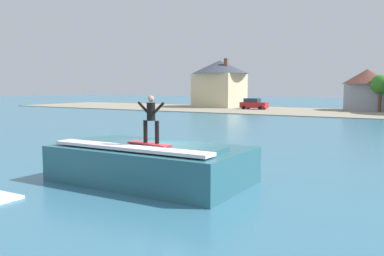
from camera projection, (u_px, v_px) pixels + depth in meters
ground_plane at (171, 179)px, 16.77m from camera, size 260.00×260.00×0.00m
wave_crest at (151, 163)px, 16.21m from camera, size 7.63×4.28×1.60m
surfboard at (149, 144)px, 15.37m from camera, size 2.00×0.72×0.06m
surfer at (151, 116)px, 15.25m from camera, size 1.21×0.32×1.79m
shoreline_bank at (355, 113)px, 57.02m from camera, size 120.00×19.60×0.11m
car_near_shore at (254, 104)px, 66.06m from camera, size 4.34×2.17×1.86m
house_with_chimney at (220, 81)px, 73.58m from camera, size 10.38×10.38×8.66m
house_small_cottage at (367, 87)px, 62.56m from camera, size 7.31×7.31×6.43m
tree_short_bushy at (381, 85)px, 58.72m from camera, size 2.80×2.80×5.49m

